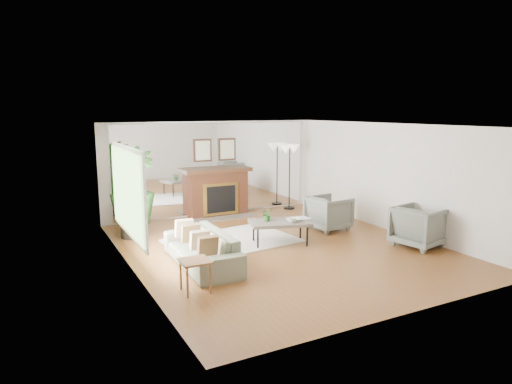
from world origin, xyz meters
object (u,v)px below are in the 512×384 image
armchair_back (329,213)px  floor_lamp (290,154)px  side_table (195,265)px  sofa (202,249)px  fireplace (218,191)px  coffee_table (280,223)px  armchair_front (419,226)px  potted_ficus (132,190)px

armchair_back → floor_lamp: size_ratio=0.48×
side_table → sofa: bearing=64.5°
fireplace → armchair_back: bearing=-55.5°
coffee_table → floor_lamp: floor_lamp is taller
floor_lamp → side_table: bearing=-134.9°
coffee_table → armchair_back: bearing=17.2°
armchair_front → floor_lamp: 4.52m
armchair_back → armchair_front: bearing=-161.8°
floor_lamp → fireplace: bearing=175.7°
sofa → armchair_back: bearing=106.5°
armchair_back → side_table: bearing=111.9°
armchair_front → side_table: (-4.95, -0.15, 0.01)m
sofa → side_table: sofa is taller
potted_ficus → floor_lamp: size_ratio=1.09×
sofa → potted_ficus: 2.66m
armchair_front → side_table: 4.95m
armchair_back → potted_ficus: 4.54m
side_table → floor_lamp: size_ratio=0.28×
coffee_table → floor_lamp: bearing=55.2°
sofa → floor_lamp: size_ratio=1.17×
fireplace → side_table: bearing=-116.8°
coffee_table → side_table: (-2.47, -1.60, -0.02)m
sofa → armchair_front: armchair_front is taller
armchair_front → potted_ficus: 6.17m
fireplace → armchair_back: fireplace is taller
coffee_table → potted_ficus: bearing=142.6°
armchair_front → floor_lamp: floor_lamp is taller
coffee_table → armchair_front: size_ratio=1.52×
sofa → armchair_back: (3.56, 0.98, 0.09)m
armchair_front → side_table: bearing=80.3°
fireplace → floor_lamp: size_ratio=1.12×
side_table → floor_lamp: (4.48, 4.49, 1.13)m
armchair_front → side_table: armchair_front is taller
armchair_back → armchair_front: size_ratio=0.95×
fireplace → floor_lamp: fireplace is taller
armchair_back → side_table: (-4.10, -2.10, 0.03)m
fireplace → armchair_front: bearing=-60.0°
floor_lamp → armchair_front: bearing=-83.8°
fireplace → side_table: 5.21m
fireplace → armchair_front: fireplace is taller
armchair_back → armchair_front: armchair_front is taller
side_table → coffee_table: bearing=32.9°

